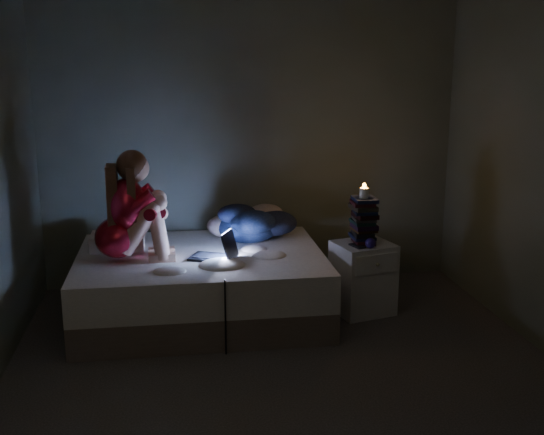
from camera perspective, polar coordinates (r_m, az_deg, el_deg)
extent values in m
cube|color=#262424|center=(4.37, 1.31, -13.50)|extent=(3.60, 3.80, 0.02)
cube|color=#48503D|center=(5.83, -1.81, 6.85)|extent=(3.60, 0.02, 2.60)
cube|color=#48503D|center=(2.15, 10.17, -5.09)|extent=(3.60, 0.02, 2.60)
cube|color=white|center=(5.38, -13.04, -1.97)|extent=(0.41, 0.29, 0.12)
cube|color=silver|center=(5.33, 7.75, -5.12)|extent=(0.51, 0.47, 0.57)
cylinder|color=beige|center=(5.17, 7.86, 2.17)|extent=(0.07, 0.07, 0.08)
cube|color=black|center=(5.16, 7.02, -2.37)|extent=(0.08, 0.14, 0.01)
sphere|color=navy|center=(5.11, 8.02, -2.19)|extent=(0.08, 0.08, 0.08)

